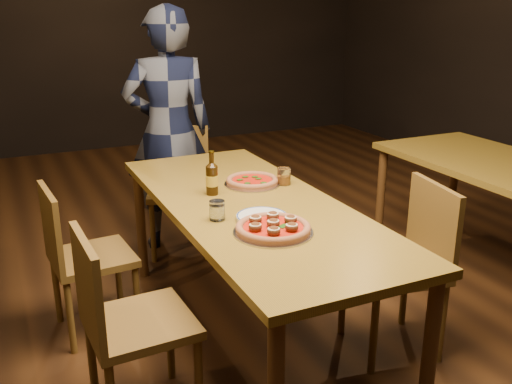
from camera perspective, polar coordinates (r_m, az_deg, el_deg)
name	(u,v)px	position (r m, az deg, el deg)	size (l,w,h in m)	color
ground	(252,335)	(3.12, -0.40, -14.15)	(9.00, 9.00, 0.00)	black
table_main	(252,216)	(2.82, -0.43, -2.44)	(0.80, 2.00, 0.75)	brown
chair_main_nw	(140,322)	(2.43, -11.49, -12.58)	(0.41, 0.41, 0.89)	brown
chair_main_sw	(92,256)	(3.11, -16.05, -6.16)	(0.40, 0.40, 0.86)	brown
chair_main_e	(394,267)	(2.90, 13.62, -7.29)	(0.42, 0.42, 0.90)	brown
chair_end	(179,190)	(3.98, -7.69, 0.20)	(0.42, 0.42, 0.90)	brown
pizza_meatball	(273,228)	(2.43, 1.73, -3.58)	(0.34, 0.34, 0.06)	#B7B7BF
pizza_margherita	(252,181)	(3.07, -0.38, 1.10)	(0.30, 0.30, 0.04)	#B7B7BF
plate_stack	(262,218)	(2.57, 0.59, -2.58)	(0.23, 0.23, 0.02)	white
beer_bottle	(212,179)	(2.90, -4.43, 1.27)	(0.06, 0.06, 0.22)	black
water_glass	(217,210)	(2.57, -3.91, -1.84)	(0.07, 0.07, 0.09)	white
amber_glass	(284,176)	(3.06, 2.80, 1.58)	(0.07, 0.07, 0.09)	#9B5611
diner	(169,131)	(4.00, -8.72, 6.03)	(0.61, 0.40, 1.68)	black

